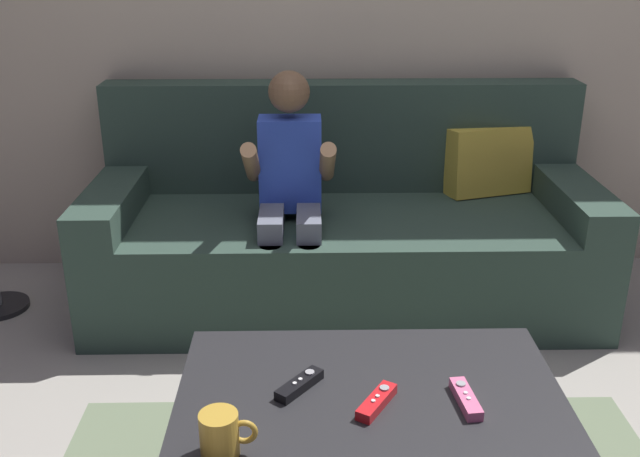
% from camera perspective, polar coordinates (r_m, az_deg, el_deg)
% --- Properties ---
extents(couch, '(2.00, 0.80, 0.86)m').
position_cam_1_polar(couch, '(2.97, 2.05, -0.27)').
color(couch, '#2D4238').
rests_on(couch, ground).
extents(person_seated_on_couch, '(0.33, 0.41, 0.97)m').
position_cam_1_polar(person_seated_on_couch, '(2.70, -2.40, 3.27)').
color(person_seated_on_couch, slate).
rests_on(person_seated_on_couch, ground).
extents(coffee_table, '(0.89, 0.60, 0.44)m').
position_cam_1_polar(coffee_table, '(1.73, 3.99, -14.95)').
color(coffee_table, '#232326').
rests_on(coffee_table, ground).
extents(game_remote_black_near_edge, '(0.12, 0.13, 0.03)m').
position_cam_1_polar(game_remote_black_near_edge, '(1.70, -1.63, -12.29)').
color(game_remote_black_near_edge, black).
rests_on(game_remote_black_near_edge, coffee_table).
extents(game_remote_pink_center, '(0.05, 0.14, 0.03)m').
position_cam_1_polar(game_remote_pink_center, '(1.69, 11.50, -13.09)').
color(game_remote_pink_center, pink).
rests_on(game_remote_pink_center, coffee_table).
extents(game_remote_red_far_corner, '(0.10, 0.14, 0.03)m').
position_cam_1_polar(game_remote_red_far_corner, '(1.65, 4.53, -13.54)').
color(game_remote_red_far_corner, red).
rests_on(game_remote_red_far_corner, coffee_table).
extents(coffee_mug, '(0.12, 0.08, 0.10)m').
position_cam_1_polar(coffee_mug, '(1.51, -7.89, -15.88)').
color(coffee_mug, '#B78C2D').
rests_on(coffee_mug, coffee_table).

